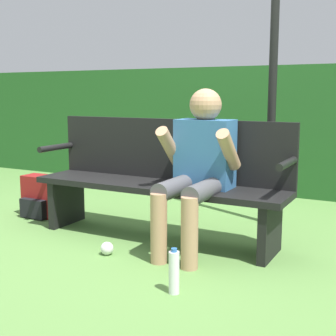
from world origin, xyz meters
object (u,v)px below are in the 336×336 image
Objects in this scene: park_bench at (161,178)px; backpack at (41,197)px; water_bottle at (174,272)px; parked_car at (228,107)px; signpost at (274,25)px; person_seated at (198,162)px.

park_bench is 1.29m from backpack.
parked_car is at bearing 109.78° from water_bottle.
signpost is (1.88, 0.74, 1.47)m from backpack.
park_bench is 0.70× the size of signpost.
parked_car is (-3.47, 13.81, 0.39)m from backpack.
backpack is at bearing 153.41° from water_bottle.
person_seated is at bearing -5.79° from backpack.
parked_car is (-5.35, 13.07, -1.08)m from signpost.
water_bottle is at bearing -57.34° from park_bench.
person_seated reaches higher than park_bench.
backpack is at bearing 178.97° from park_bench.
signpost is 14.16m from parked_car.
person_seated is 3.07× the size of backpack.
person_seated is 0.40× the size of signpost.
backpack is 0.08× the size of parked_car.
park_bench is at bearing 122.66° from water_bottle.
park_bench is 5.39× the size of backpack.
park_bench is 1.11m from water_bottle.
person_seated is 14.88m from parked_car.
backpack is at bearing -175.05° from parked_car.
person_seated is 0.24× the size of parked_car.
person_seated is 1.38m from signpost.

